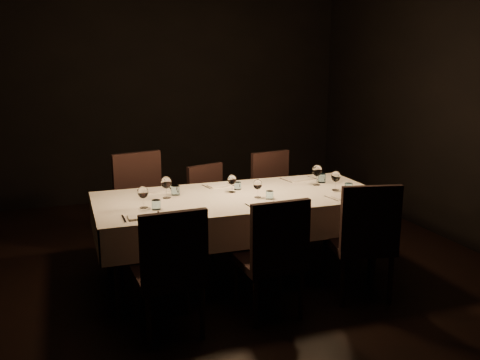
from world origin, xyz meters
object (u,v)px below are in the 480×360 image
object	(u,v)px
dining_table	(240,203)
chair_near_center	(273,253)
chair_far_right	(276,193)
chair_far_left	(144,202)
chair_near_right	(364,236)
chair_far_center	(211,203)
chair_near_left	(171,267)

from	to	relation	value
dining_table	chair_near_center	bearing A→B (deg)	-91.57
dining_table	chair_far_right	bearing A→B (deg)	49.25
chair_near_center	chair_far_left	size ratio (longest dim) A/B	0.91
chair_near_right	chair_far_right	world-z (taller)	chair_near_right
chair_far_left	chair_far_center	size ratio (longest dim) A/B	1.19
chair_near_left	chair_far_center	world-z (taller)	chair_near_left
chair_near_left	chair_near_right	world-z (taller)	chair_near_right
chair_near_right	chair_far_left	bearing A→B (deg)	-32.79
chair_far_right	chair_near_right	bearing A→B (deg)	-97.19
chair_near_center	chair_far_right	size ratio (longest dim) A/B	0.98
dining_table	chair_far_left	distance (m)	1.07
chair_far_left	chair_far_right	size ratio (longest dim) A/B	1.08
dining_table	chair_far_right	size ratio (longest dim) A/B	2.61
chair_near_left	dining_table	bearing A→B (deg)	-136.94
chair_far_right	dining_table	bearing A→B (deg)	-141.49
dining_table	chair_far_left	size ratio (longest dim) A/B	2.41
dining_table	chair_far_center	size ratio (longest dim) A/B	2.87
dining_table	chair_near_right	bearing A→B (deg)	-44.66
dining_table	chair_near_left	size ratio (longest dim) A/B	2.63
chair_far_left	chair_near_center	bearing A→B (deg)	-80.04
chair_near_right	chair_far_center	distance (m)	1.76
chair_near_right	chair_far_right	bearing A→B (deg)	-74.17
chair_near_center	chair_far_center	bearing A→B (deg)	-91.41
chair_far_left	chair_far_right	world-z (taller)	chair_far_left
chair_near_right	chair_far_left	world-z (taller)	chair_far_left
chair_near_left	chair_far_left	xyz separation A→B (m)	(0.06, 1.61, 0.04)
dining_table	chair_far_right	world-z (taller)	chair_far_right
chair_near_left	chair_near_center	distance (m)	0.78
dining_table	chair_far_center	xyz separation A→B (m)	(-0.05, 0.78, -0.20)
chair_near_center	chair_far_center	world-z (taller)	chair_near_center
dining_table	chair_near_left	xyz separation A→B (m)	(-0.80, -0.85, -0.16)
chair_near_center	dining_table	bearing A→B (deg)	-93.86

